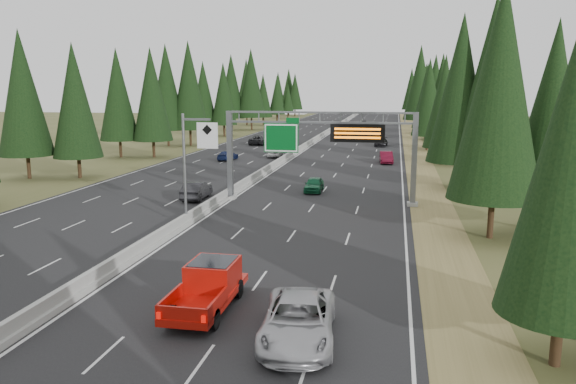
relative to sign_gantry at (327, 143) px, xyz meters
name	(u,v)px	position (x,y,z in m)	size (l,w,h in m)	color
road	(306,148)	(-8.92, 45.12, -5.23)	(32.00, 260.00, 0.08)	black
shoulder_right	(415,150)	(8.88, 45.12, -5.24)	(3.60, 260.00, 0.06)	olive
shoulder_left	(204,146)	(-26.72, 45.12, -5.24)	(3.60, 260.00, 0.06)	#474D24
median_barrier	(306,145)	(-8.92, 45.12, -4.85)	(0.70, 260.00, 0.85)	gray
sign_gantry	(327,143)	(0.00, 0.00, 0.00)	(16.75, 0.98, 7.80)	slate
hov_sign_pole	(192,162)	(-8.33, -9.92, -0.54)	(2.80, 0.50, 8.00)	slate
tree_row_right	(450,93)	(12.92, 35.03, 3.93)	(11.51, 238.34, 18.97)	black
tree_row_left	(158,92)	(-30.87, 36.25, 4.03)	(12.30, 241.01, 18.95)	black
silver_minivan	(298,320)	(2.21, -26.88, -4.35)	(2.79, 6.05, 1.68)	#ACABB0
red_pickup	(210,283)	(-2.31, -24.14, -4.09)	(2.18, 6.11, 1.99)	black
car_ahead_green	(314,184)	(-1.79, 5.12, -4.50)	(1.63, 4.05, 1.38)	#155D37
car_ahead_dkred	(386,157)	(4.60, 27.38, -4.42)	(1.62, 4.64, 1.53)	#5A0C1F
car_ahead_dkgrey	(381,142)	(3.34, 49.45, -4.51)	(1.91, 4.69, 1.36)	black
car_ahead_white	(362,133)	(-0.95, 68.45, -4.42)	(2.56, 5.55, 1.54)	silver
car_ahead_far	(364,123)	(-2.59, 101.27, -4.42)	(1.81, 4.51, 1.54)	black
car_onc_near	(196,190)	(-11.54, -0.50, -4.41)	(1.66, 4.75, 1.57)	black
car_onc_blue	(228,156)	(-16.84, 26.44, -4.55)	(1.79, 4.40, 1.28)	#16214D
car_onc_white	(275,151)	(-11.26, 31.25, -4.38)	(1.91, 4.75, 1.62)	#BDBDBD
car_onc_far	(259,140)	(-17.68, 48.36, -4.38)	(2.68, 5.81, 1.61)	black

